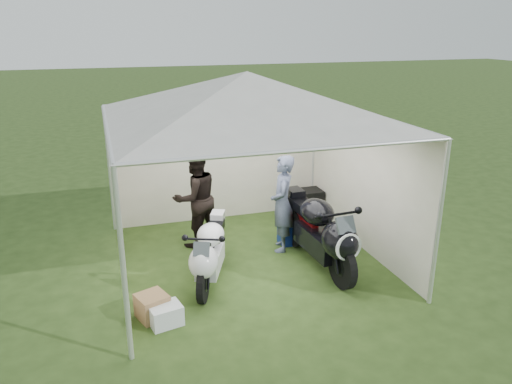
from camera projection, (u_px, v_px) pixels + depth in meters
ground at (248, 260)px, 8.10m from camera, size 80.00×80.00×0.00m
canopy_tent at (247, 101)px, 7.31m from camera, size 5.66×5.66×3.00m
motorcycle_white at (209, 252)px, 7.25m from camera, size 0.92×1.72×0.89m
motorcycle_black at (322, 231)px, 7.66m from camera, size 0.57×2.24×1.10m
paddock_stand at (293, 233)px, 8.71m from camera, size 0.51×0.33×0.37m
person_dark_jacket at (196, 198)px, 8.42m from camera, size 1.00×0.89×1.71m
person_blue_jacket at (282, 204)px, 8.26m from camera, size 0.57×0.70×1.64m
equipment_box at (308, 203)px, 9.90m from camera, size 0.54×0.43×0.54m
crate_0 at (166, 315)px, 6.34m from camera, size 0.45×0.39×0.27m
crate_1 at (152, 306)px, 6.47m from camera, size 0.47×0.47×0.33m
crate_2 at (151, 307)px, 6.57m from camera, size 0.32×0.29×0.20m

